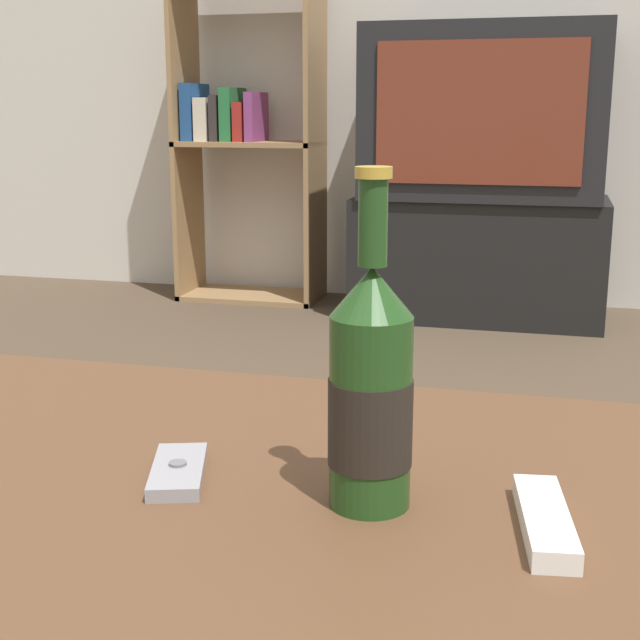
# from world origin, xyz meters

# --- Properties ---
(coffee_table) EXTENTS (1.09, 0.84, 0.42)m
(coffee_table) POSITION_xyz_m (0.00, 0.00, 0.37)
(coffee_table) COLOR brown
(coffee_table) RESTS_ON ground_plane
(tv_stand) EXTENTS (0.93, 0.47, 0.46)m
(tv_stand) POSITION_xyz_m (0.07, 2.71, 0.23)
(tv_stand) COLOR black
(tv_stand) RESTS_ON ground_plane
(television) EXTENTS (0.86, 0.51, 0.62)m
(television) POSITION_xyz_m (0.07, 2.71, 0.77)
(television) COLOR black
(television) RESTS_ON tv_stand
(bookshelf) EXTENTS (0.58, 0.30, 1.29)m
(bookshelf) POSITION_xyz_m (-0.92, 2.81, 0.68)
(bookshelf) COLOR #99754C
(bookshelf) RESTS_ON ground_plane
(beer_bottle) EXTENTS (0.08, 0.08, 0.31)m
(beer_bottle) POSITION_xyz_m (0.19, 0.05, 0.53)
(beer_bottle) COLOR #1E4219
(beer_bottle) RESTS_ON coffee_table
(cell_phone) EXTENTS (0.09, 0.13, 0.02)m
(cell_phone) POSITION_xyz_m (-0.01, 0.06, 0.43)
(cell_phone) COLOR gray
(cell_phone) RESTS_ON coffee_table
(remote_control) EXTENTS (0.06, 0.16, 0.02)m
(remote_control) POSITION_xyz_m (0.35, 0.04, 0.43)
(remote_control) COLOR white
(remote_control) RESTS_ON coffee_table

